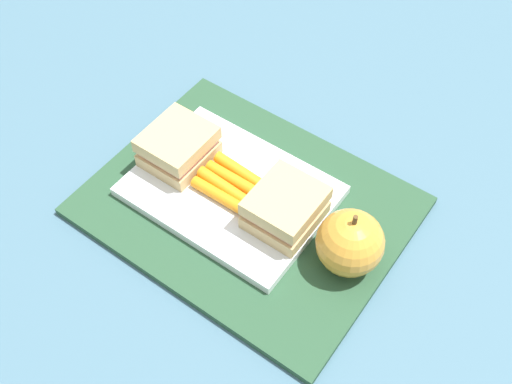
% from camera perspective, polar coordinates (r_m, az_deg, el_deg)
% --- Properties ---
extents(ground_plane, '(2.40, 2.40, 0.00)m').
position_cam_1_polar(ground_plane, '(0.75, -0.77, -1.51)').
color(ground_plane, '#42667A').
extents(lunchbag_mat, '(0.36, 0.28, 0.01)m').
position_cam_1_polar(lunchbag_mat, '(0.75, -0.78, -1.28)').
color(lunchbag_mat, '#284C33').
rests_on(lunchbag_mat, ground_plane).
extents(food_tray, '(0.23, 0.17, 0.01)m').
position_cam_1_polar(food_tray, '(0.75, -2.33, 0.12)').
color(food_tray, white).
rests_on(food_tray, lunchbag_mat).
extents(sandwich_half_left, '(0.07, 0.08, 0.04)m').
position_cam_1_polar(sandwich_half_left, '(0.76, -7.10, 4.13)').
color(sandwich_half_left, tan).
rests_on(sandwich_half_left, food_tray).
extents(sandwich_half_right, '(0.07, 0.08, 0.04)m').
position_cam_1_polar(sandwich_half_right, '(0.70, 2.70, -1.44)').
color(sandwich_half_right, tan).
rests_on(sandwich_half_right, food_tray).
extents(carrot_sticks_bundle, '(0.08, 0.06, 0.02)m').
position_cam_1_polar(carrot_sticks_bundle, '(0.74, -2.39, 0.77)').
color(carrot_sticks_bundle, orange).
rests_on(carrot_sticks_bundle, food_tray).
extents(apple, '(0.07, 0.07, 0.09)m').
position_cam_1_polar(apple, '(0.68, 8.73, -4.38)').
color(apple, gold).
rests_on(apple, lunchbag_mat).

